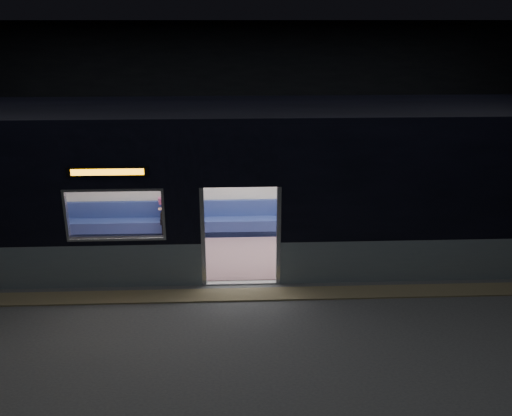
{
  "coord_description": "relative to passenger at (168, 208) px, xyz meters",
  "views": [
    {
      "loc": [
        -0.13,
        -8.76,
        5.09
      ],
      "look_at": [
        0.35,
        2.3,
        1.17
      ],
      "focal_mm": 38.0,
      "sensor_mm": 36.0,
      "label": 1
    }
  ],
  "objects": [
    {
      "name": "handbag",
      "position": [
        -0.03,
        -0.2,
        -0.1
      ],
      "size": [
        0.3,
        0.28,
        0.13
      ],
      "primitive_type": "cube",
      "rotation": [
        0.0,
        0.0,
        0.25
      ],
      "color": "black",
      "rests_on": "passenger"
    },
    {
      "name": "transit_map",
      "position": [
        3.49,
        0.31,
        0.73
      ],
      "size": [
        1.03,
        0.03,
        0.67
      ],
      "primitive_type": "cube",
      "color": "white",
      "rests_on": "metro_car"
    },
    {
      "name": "metro_car",
      "position": [
        1.7,
        -1.0,
        1.09
      ],
      "size": [
        18.0,
        3.04,
        3.35
      ],
      "color": "gray",
      "rests_on": "station_floor"
    },
    {
      "name": "station_floor",
      "position": [
        1.7,
        -3.55,
        -0.76
      ],
      "size": [
        24.0,
        14.0,
        0.01
      ],
      "primitive_type": "cube",
      "color": "#47494C",
      "rests_on": "ground"
    },
    {
      "name": "passenger",
      "position": [
        0.0,
        0.0,
        0.0
      ],
      "size": [
        0.35,
        0.61,
        1.27
      ],
      "rotation": [
        0.0,
        0.0,
        0.02
      ],
      "color": "black",
      "rests_on": "metro_car"
    },
    {
      "name": "tactile_strip",
      "position": [
        1.7,
        -3.0,
        -0.74
      ],
      "size": [
        22.8,
        0.5,
        0.03
      ],
      "primitive_type": "cube",
      "color": "#8C7F59",
      "rests_on": "station_floor"
    },
    {
      "name": "station_envelope",
      "position": [
        1.7,
        -3.55,
        2.91
      ],
      "size": [
        24.0,
        14.0,
        5.0
      ],
      "color": "black",
      "rests_on": "station_floor"
    }
  ]
}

